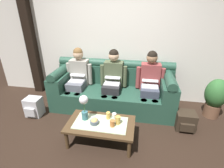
# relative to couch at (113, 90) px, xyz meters

# --- Properties ---
(ground_plane) EXTENTS (14.00, 14.00, 0.00)m
(ground_plane) POSITION_rel_couch_xyz_m (-0.00, -1.17, -0.37)
(ground_plane) COLOR black
(back_wall_patterned) EXTENTS (6.00, 0.12, 2.90)m
(back_wall_patterned) POSITION_rel_couch_xyz_m (-0.00, 0.53, 1.08)
(back_wall_patterned) COLOR silver
(back_wall_patterned) RESTS_ON ground_plane
(timber_pillar) EXTENTS (0.20, 0.20, 2.90)m
(timber_pillar) POSITION_rel_couch_xyz_m (-1.98, 0.41, 1.08)
(timber_pillar) COLOR black
(timber_pillar) RESTS_ON ground_plane
(couch) EXTENTS (2.46, 0.88, 0.96)m
(couch) POSITION_rel_couch_xyz_m (0.00, 0.00, 0.00)
(couch) COLOR #234738
(couch) RESTS_ON ground_plane
(person_left) EXTENTS (0.56, 0.67, 1.22)m
(person_left) POSITION_rel_couch_xyz_m (-0.74, -0.00, 0.29)
(person_left) COLOR #595B66
(person_left) RESTS_ON ground_plane
(person_middle) EXTENTS (0.56, 0.67, 1.22)m
(person_middle) POSITION_rel_couch_xyz_m (-0.00, -0.00, 0.29)
(person_middle) COLOR #232326
(person_middle) RESTS_ON ground_plane
(person_right) EXTENTS (0.56, 0.67, 1.22)m
(person_right) POSITION_rel_couch_xyz_m (0.74, -0.00, 0.29)
(person_right) COLOR #383D4C
(person_right) RESTS_ON ground_plane
(coffee_table) EXTENTS (1.04, 0.59, 0.36)m
(coffee_table) POSITION_rel_couch_xyz_m (-0.00, -1.09, -0.06)
(coffee_table) COLOR #47331E
(coffee_table) RESTS_ON ground_plane
(flower_vase) EXTENTS (0.14, 0.14, 0.42)m
(flower_vase) POSITION_rel_couch_xyz_m (-0.26, -1.04, 0.24)
(flower_vase) COLOR #336672
(flower_vase) RESTS_ON coffee_table
(snack_bowl) EXTENTS (0.13, 0.13, 0.11)m
(snack_bowl) POSITION_rel_couch_xyz_m (-0.09, -1.13, 0.03)
(snack_bowl) COLOR #4C5666
(snack_bowl) RESTS_ON coffee_table
(cup_near_left) EXTENTS (0.06, 0.06, 0.11)m
(cup_near_left) POSITION_rel_couch_xyz_m (0.09, -0.96, 0.05)
(cup_near_left) COLOR gold
(cup_near_left) RESTS_ON coffee_table
(cup_near_right) EXTENTS (0.08, 0.08, 0.12)m
(cup_near_right) POSITION_rel_couch_xyz_m (0.26, -1.06, 0.05)
(cup_near_right) COLOR gold
(cup_near_right) RESTS_ON coffee_table
(cup_far_center) EXTENTS (0.07, 0.07, 0.10)m
(cup_far_center) POSITION_rel_couch_xyz_m (0.19, -1.13, 0.04)
(cup_far_center) COLOR #B26633
(cup_far_center) RESTS_ON coffee_table
(cup_far_left) EXTENTS (0.06, 0.06, 0.13)m
(cup_far_left) POSITION_rel_couch_xyz_m (0.19, -0.99, 0.05)
(cup_far_left) COLOR white
(cup_far_left) RESTS_ON coffee_table
(backpack_right) EXTENTS (0.32, 0.32, 0.32)m
(backpack_right) POSITION_rel_couch_xyz_m (1.38, -0.53, -0.21)
(backpack_right) COLOR #2D2319
(backpack_right) RESTS_ON ground_plane
(backpack_left) EXTENTS (0.30, 0.29, 0.37)m
(backpack_left) POSITION_rel_couch_xyz_m (-1.46, -0.63, -0.18)
(backpack_left) COLOR #B7B7BC
(backpack_left) RESTS_ON ground_plane
(potted_plant) EXTENTS (0.40, 0.40, 0.78)m
(potted_plant) POSITION_rel_couch_xyz_m (1.97, -0.03, 0.06)
(potted_plant) COLOR brown
(potted_plant) RESTS_ON ground_plane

